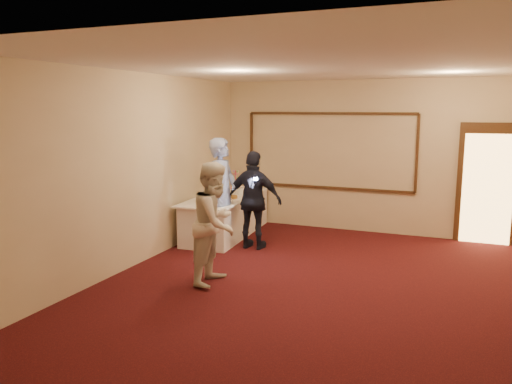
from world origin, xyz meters
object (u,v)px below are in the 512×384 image
buffet_table (226,215)px  plate_stack_a (226,191)px  woman (215,223)px  guest (254,200)px  tart (231,197)px  cupcake_stand (236,181)px  plate_stack_b (241,191)px  man (223,193)px  pavlova_tray (217,199)px

buffet_table → plate_stack_a: bearing=115.7°
woman → guest: bearing=3.5°
tart → cupcake_stand: bearing=110.7°
plate_stack_b → woman: size_ratio=0.10×
plate_stack_b → woman: bearing=-73.4°
cupcake_stand → man: 1.87m
man → guest: bearing=-77.1°
plate_stack_b → man: man is taller
pavlova_tray → guest: bearing=2.0°
plate_stack_a → man: bearing=-67.8°
tart → guest: 0.78m
woman → plate_stack_a: bearing=21.0°
man → woman: (0.71, -1.68, -0.11)m
buffet_table → cupcake_stand: (-0.24, 0.96, 0.53)m
cupcake_stand → man: size_ratio=0.21×
woman → plate_stack_b: bearing=14.9°
plate_stack_a → plate_stack_b: size_ratio=1.00×
plate_stack_a → guest: (0.94, -0.83, 0.02)m
plate_stack_a → woman: bearing=-67.3°
cupcake_stand → tart: 1.31m
man → guest: 0.57m
woman → guest: (-0.16, 1.81, 0.00)m
plate_stack_a → plate_stack_b: bearing=22.4°
cupcake_stand → plate_stack_a: 0.84m
cupcake_stand → man: (0.56, -1.78, 0.06)m
plate_stack_a → tart: plate_stack_a is taller
pavlova_tray → guest: 0.72m
plate_stack_b → guest: (0.66, -0.94, 0.02)m
buffet_table → guest: 1.20m
cupcake_stand → plate_stack_a: (0.17, -0.82, -0.08)m
cupcake_stand → buffet_table: bearing=-76.0°
pavlova_tray → cupcake_stand: cupcake_stand is taller
cupcake_stand → woman: 3.69m
tart → man: (0.10, -0.56, 0.18)m
pavlova_tray → plate_stack_a: bearing=104.6°
tart → plate_stack_b: bearing=91.0°
cupcake_stand → woman: (1.27, -3.46, -0.06)m
cupcake_stand → guest: guest is taller
buffet_table → plate_stack_a: 0.48m
buffet_table → woman: 2.74m
cupcake_stand → pavlova_tray: bearing=-76.7°
buffet_table → plate_stack_b: (0.21, 0.26, 0.45)m
man → woman: 1.83m
buffet_table → tart: bearing=-48.9°
cupcake_stand → plate_stack_b: bearing=-57.5°
buffet_table → cupcake_stand: size_ratio=6.39×
cupcake_stand → man: bearing=-72.4°
woman → pavlova_tray: bearing=24.5°
plate_stack_a → man: size_ratio=0.09×
man → woman: man is taller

